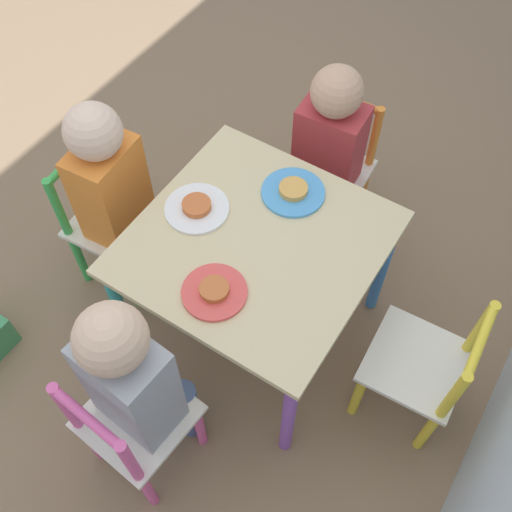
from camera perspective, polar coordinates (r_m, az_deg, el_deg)
The scene contains 12 objects.
ground_plane at distance 2.01m, azimuth -0.00°, elevation -6.71°, with size 6.00×6.00×0.00m, color #7F664C.
kids_table at distance 1.64m, azimuth -0.00°, elevation 0.12°, with size 0.63×0.63×0.49m.
chair_orange at distance 2.08m, azimuth 7.05°, elevation 7.99°, with size 0.28×0.28×0.51m.
chair_pink at distance 1.64m, azimuth -11.70°, elevation -15.53°, with size 0.28×0.28×0.51m.
chair_green at distance 1.98m, azimuth -13.63°, elevation 3.18°, with size 0.28×0.28×0.51m.
chair_yellow at distance 1.73m, azimuth 15.63°, elevation -10.28°, with size 0.27×0.27×0.51m.
child_left at distance 1.92m, azimuth 6.80°, elevation 10.22°, with size 0.22×0.21×0.71m.
child_right at distance 1.47m, azimuth -11.41°, elevation -11.29°, with size 0.22×0.21×0.76m.
child_front at distance 1.81m, azimuth -13.29°, elevation 6.19°, with size 0.21×0.22×0.75m.
plate_left at distance 1.68m, azimuth 3.56°, elevation 6.16°, with size 0.18×0.18×0.03m.
plate_right at distance 1.49m, azimuth -3.99°, elevation -3.37°, with size 0.17×0.17×0.03m.
plate_front at distance 1.65m, azimuth -5.65°, elevation 4.60°, with size 0.18×0.18×0.03m.
Camera 1 is at (0.78, 0.50, 1.78)m, focal length 42.00 mm.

